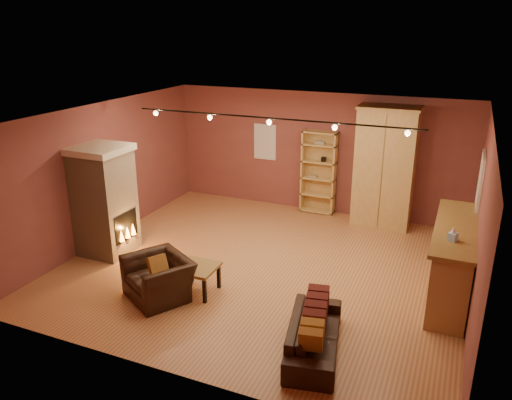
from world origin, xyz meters
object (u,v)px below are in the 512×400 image
at_px(fireplace, 105,200).
at_px(coffee_table, 197,270).
at_px(bookcase, 319,171).
at_px(loveseat, 314,328).
at_px(armchair, 158,272).
at_px(bar_counter, 452,261).
at_px(armoire, 385,167).

relative_size(fireplace, coffee_table, 3.29).
xyz_separation_m(fireplace, bookcase, (3.14, 3.75, -0.07)).
bearing_deg(loveseat, armchair, 70.83).
distance_m(bookcase, loveseat, 5.46).
bearing_deg(bookcase, bar_counter, -43.17).
height_order(fireplace, armchair, fireplace).
relative_size(fireplace, loveseat, 1.21).
height_order(armoire, bar_counter, armoire).
xyz_separation_m(bookcase, bar_counter, (3.10, -2.91, -0.37)).
height_order(fireplace, armoire, armoire).
distance_m(fireplace, bar_counter, 6.31).
height_order(loveseat, coffee_table, loveseat).
xyz_separation_m(fireplace, armchair, (1.88, -1.08, -0.60)).
relative_size(fireplace, bar_counter, 0.83).
bearing_deg(armoire, bar_counter, -59.36).
height_order(armoire, loveseat, armoire).
relative_size(bookcase, armoire, 0.74).
height_order(bar_counter, armchair, bar_counter).
bearing_deg(bar_counter, loveseat, -124.97).
distance_m(fireplace, armoire, 5.84).
height_order(fireplace, bookcase, fireplace).
distance_m(bookcase, coffee_table, 4.56).
height_order(armoire, armchair, armoire).
height_order(bookcase, armoire, armoire).
distance_m(bookcase, armoire, 1.57).
distance_m(bar_counter, coffee_table, 4.16).
distance_m(armoire, armchair, 5.44).
bearing_deg(loveseat, coffee_table, 60.14).
relative_size(loveseat, coffee_table, 2.71).
distance_m(fireplace, armchair, 2.25).
bearing_deg(loveseat, fireplace, 61.20).
bearing_deg(fireplace, bar_counter, 7.65).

